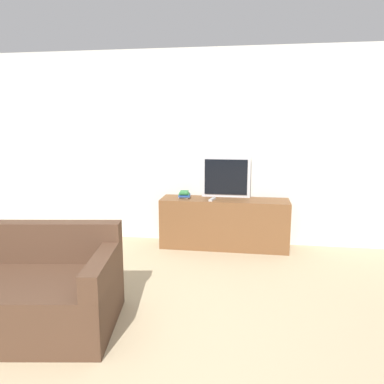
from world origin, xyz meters
The scene contains 6 objects.
ground_plane centered at (0.00, 0.00, 0.00)m, with size 14.00×14.00×0.00m, color tan.
wall_back centered at (0.00, 3.03, 1.30)m, with size 9.00×0.06×2.60m.
tv_stand centered at (0.67, 2.76, 0.33)m, with size 1.67×0.43×0.65m.
television centered at (0.67, 2.94, 0.93)m, with size 0.65×0.09×0.55m.
book_stack centered at (0.13, 2.78, 0.70)m, with size 0.17×0.21×0.09m.
remote_on_stand centered at (0.52, 2.67, 0.67)m, with size 0.08×0.18×0.02m.
Camera 1 is at (0.99, -2.03, 1.63)m, focal length 35.00 mm.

